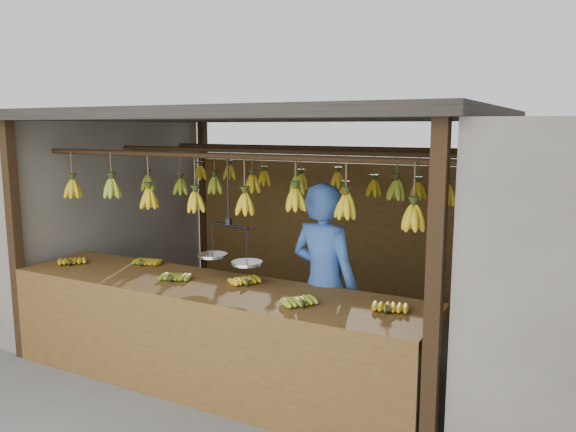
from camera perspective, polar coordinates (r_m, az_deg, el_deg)
The scene contains 8 objects.
ground at distance 6.07m, azimuth -1.37°, elevation -12.61°, with size 80.00×80.00×0.00m, color #5B5B57.
stall at distance 5.93m, azimuth 0.13°, elevation 6.45°, with size 4.30×3.30×2.40m.
neighbor_left at distance 8.13m, azimuth -24.07°, elevation 0.55°, with size 3.00×3.00×2.30m, color slate.
counter at distance 4.86m, azimuth -8.86°, elevation -9.36°, with size 3.88×0.88×0.96m.
hanging_bananas at distance 5.68m, azimuth -1.31°, elevation 2.78°, with size 3.58×2.25×0.39m.
balance_scale at distance 4.85m, azimuth -6.00°, elevation -3.78°, with size 0.68×0.36×0.90m.
vendor at distance 4.91m, azimuth 3.68°, elevation -6.93°, with size 0.65×0.43×1.78m, color #3359A5.
bag_bundles at distance 6.43m, azimuth 20.08°, elevation -2.74°, with size 0.08×0.26×1.25m.
Camera 1 is at (2.79, -4.90, 2.24)m, focal length 35.00 mm.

